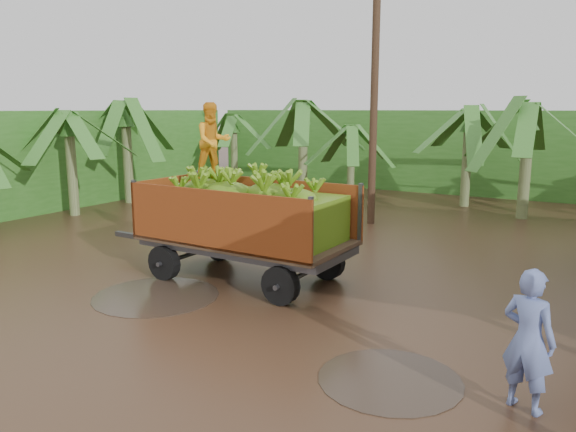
{
  "coord_description": "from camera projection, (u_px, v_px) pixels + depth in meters",
  "views": [
    {
      "loc": [
        4.7,
        -9.85,
        3.69
      ],
      "look_at": [
        -1.22,
        0.43,
        1.41
      ],
      "focal_mm": 35.0,
      "sensor_mm": 36.0,
      "label": 1
    }
  ],
  "objects": [
    {
      "name": "hedge_west",
      "position": [
        44.0,
        159.0,
        21.31
      ],
      "size": [
        3.0,
        18.0,
        3.6
      ],
      "primitive_type": "cube",
      "color": "#2D661E",
      "rests_on": "ground"
    },
    {
      "name": "banana_plants",
      "position": [
        294.0,
        161.0,
        19.75
      ],
      "size": [
        23.92,
        20.39,
        4.12
      ],
      "color": "#2D661E",
      "rests_on": "ground"
    },
    {
      "name": "utility_pole",
      "position": [
        374.0,
        87.0,
        17.49
      ],
      "size": [
        1.2,
        0.24,
        8.56
      ],
      "color": "#47301E",
      "rests_on": "ground"
    },
    {
      "name": "man_blue",
      "position": [
        528.0,
        340.0,
        6.84
      ],
      "size": [
        0.77,
        0.63,
        1.82
      ],
      "primitive_type": "imported",
      "rotation": [
        0.0,
        0.0,
        2.81
      ],
      "color": "#687CBE",
      "rests_on": "ground"
    },
    {
      "name": "ground",
      "position": [
        329.0,
        293.0,
        11.38
      ],
      "size": [
        100.0,
        100.0,
        0.0
      ],
      "primitive_type": "plane",
      "color": "black",
      "rests_on": "ground"
    },
    {
      "name": "hedge_north",
      "position": [
        443.0,
        150.0,
        25.64
      ],
      "size": [
        22.0,
        3.0,
        3.6
      ],
      "primitive_type": "cube",
      "color": "#2D661E",
      "rests_on": "ground"
    },
    {
      "name": "banana_trailer",
      "position": [
        244.0,
        217.0,
        12.06
      ],
      "size": [
        6.36,
        2.36,
        3.82
      ],
      "rotation": [
        0.0,
        0.0,
        -0.03
      ],
      "color": "#A94818",
      "rests_on": "ground"
    }
  ]
}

